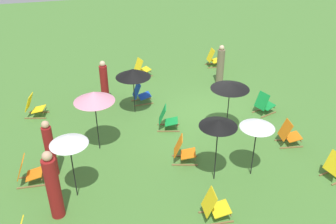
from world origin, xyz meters
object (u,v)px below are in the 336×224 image
object	(u,v)px
deckchair_2	(34,107)
person_1	(220,66)
deckchair_4	(264,104)
deckchair_11	(213,59)
person_0	(53,187)
person_3	(50,150)
umbrella_5	(133,73)
person_2	(104,83)
deckchair_0	(167,119)
deckchair_7	(183,151)
deckchair_10	(28,172)
deckchair_1	(289,134)
deckchair_9	(141,94)
umbrella_1	(230,86)
deckchair_6	(215,207)
umbrella_2	(218,123)
umbrella_3	(258,124)
umbrella_4	(94,97)
umbrella_0	(68,140)
deckchair_3	(142,69)

from	to	relation	value
deckchair_2	person_1	xyz separation A→B (m)	(0.82, -7.47, 0.42)
deckchair_4	deckchair_11	world-z (taller)	same
person_0	person_3	distance (m)	1.66
umbrella_5	person_2	size ratio (longest dim) A/B	1.00
deckchair_0	person_2	bearing A→B (deg)	51.55
deckchair_0	person_2	size ratio (longest dim) A/B	0.50
deckchair_7	person_0	xyz separation A→B (m)	(-1.25, 3.61, 0.54)
deckchair_4	deckchair_10	xyz separation A→B (m)	(-1.73, 8.03, 0.00)
deckchair_1	deckchair_9	xyz separation A→B (m)	(3.99, 3.92, 0.00)
umbrella_1	person_3	world-z (taller)	umbrella_1
deckchair_10	person_1	bearing A→B (deg)	-54.43
umbrella_5	deckchair_2	bearing A→B (deg)	78.72
deckchair_2	deckchair_6	world-z (taller)	same
umbrella_2	umbrella_3	xyz separation A→B (m)	(-0.07, -1.09, -0.16)
umbrella_3	umbrella_2	bearing A→B (deg)	86.30
deckchair_2	umbrella_5	distance (m)	3.77
deckchair_10	person_2	size ratio (longest dim) A/B	0.49
umbrella_2	umbrella_4	size ratio (longest dim) A/B	0.98
deckchair_7	umbrella_1	bearing A→B (deg)	-42.97
deckchair_2	person_2	bearing A→B (deg)	-67.46
deckchair_1	umbrella_1	world-z (taller)	umbrella_1
deckchair_6	umbrella_4	xyz separation A→B (m)	(3.68, 2.36, 1.46)
deckchair_6	umbrella_3	bearing A→B (deg)	-47.48
deckchair_9	umbrella_3	xyz separation A→B (m)	(-5.01, -2.13, 1.30)
deckchair_0	deckchair_1	distance (m)	3.95
deckchair_2	deckchair_9	world-z (taller)	same
deckchair_11	umbrella_0	distance (m)	9.95
deckchair_9	umbrella_4	xyz separation A→B (m)	(-2.62, 1.87, 1.46)
deckchair_10	umbrella_4	distance (m)	2.73
deckchair_11	person_1	bearing A→B (deg)	169.20
umbrella_0	umbrella_2	world-z (taller)	umbrella_2
umbrella_2	umbrella_5	size ratio (longest dim) A/B	1.13
deckchair_0	umbrella_2	world-z (taller)	umbrella_2
person_1	person_3	distance (m)	8.12
person_1	person_2	xyz separation A→B (m)	(-0.49, 4.89, 0.02)
deckchair_2	deckchair_6	bearing A→B (deg)	-130.13
umbrella_5	person_3	size ratio (longest dim) A/B	0.98
person_0	umbrella_5	bearing A→B (deg)	107.86
deckchair_11	person_0	world-z (taller)	person_0
deckchair_3	umbrella_1	size ratio (longest dim) A/B	0.46
deckchair_6	deckchair_10	xyz separation A→B (m)	(2.58, 4.38, 0.00)
deckchair_6	umbrella_5	distance (m)	5.82
deckchair_6	deckchair_11	distance (m)	9.62
umbrella_1	umbrella_0	bearing A→B (deg)	109.30
deckchair_0	deckchair_1	xyz separation A→B (m)	(-1.93, -3.45, 0.00)
deckchair_4	umbrella_3	size ratio (longest dim) A/B	0.48
deckchair_7	umbrella_5	size ratio (longest dim) A/B	0.51
person_3	deckchair_10	bearing A→B (deg)	37.06
deckchair_10	deckchair_11	world-z (taller)	same
umbrella_0	person_1	world-z (taller)	umbrella_0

